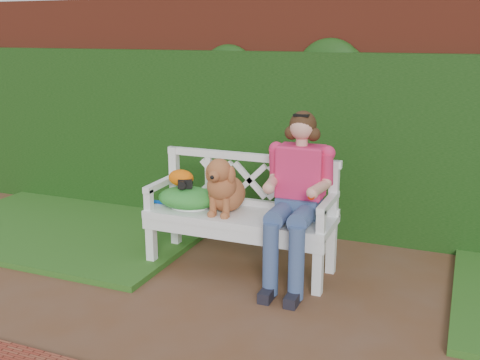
% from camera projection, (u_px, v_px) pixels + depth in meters
% --- Properties ---
extents(ground, '(60.00, 60.00, 0.00)m').
position_uv_depth(ground, '(277.00, 315.00, 3.84)').
color(ground, '#5A331C').
extents(brick_wall, '(10.00, 0.30, 2.20)m').
position_uv_depth(brick_wall, '(343.00, 117.00, 5.26)').
color(brick_wall, maroon).
rests_on(brick_wall, ground).
extents(ivy_hedge, '(10.00, 0.18, 1.70)m').
position_uv_depth(ivy_hedge, '(337.00, 147.00, 5.13)').
color(ivy_hedge, '#234716').
rests_on(ivy_hedge, ground).
extents(grass_left, '(2.60, 2.00, 0.05)m').
position_uv_depth(grass_left, '(75.00, 226.00, 5.52)').
color(grass_left, '#275720').
rests_on(grass_left, ground).
extents(garden_bench, '(1.61, 0.69, 0.48)m').
position_uv_depth(garden_bench, '(240.00, 241.00, 4.52)').
color(garden_bench, white).
rests_on(garden_bench, ground).
extents(seated_woman, '(0.54, 0.71, 1.25)m').
position_uv_depth(seated_woman, '(298.00, 203.00, 4.23)').
color(seated_woman, '#F6376E').
rests_on(seated_woman, ground).
extents(dog, '(0.37, 0.46, 0.47)m').
position_uv_depth(dog, '(225.00, 184.00, 4.42)').
color(dog, olive).
rests_on(dog, garden_bench).
extents(tennis_racket, '(0.66, 0.47, 0.03)m').
position_uv_depth(tennis_racket, '(186.00, 206.00, 4.60)').
color(tennis_racket, white).
rests_on(tennis_racket, garden_bench).
extents(green_bag, '(0.61, 0.55, 0.17)m').
position_uv_depth(green_bag, '(188.00, 197.00, 4.58)').
color(green_bag, green).
rests_on(green_bag, garden_bench).
extents(camera_item, '(0.14, 0.12, 0.08)m').
position_uv_depth(camera_item, '(185.00, 183.00, 4.54)').
color(camera_item, black).
rests_on(camera_item, green_bag).
extents(baseball_glove, '(0.25, 0.21, 0.14)m').
position_uv_depth(baseball_glove, '(181.00, 178.00, 4.58)').
color(baseball_glove, '#E65F08').
rests_on(baseball_glove, green_bag).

